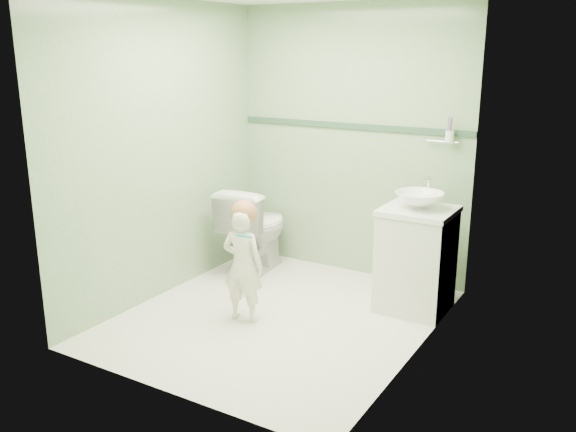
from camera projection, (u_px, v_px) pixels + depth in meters
The scene contains 12 objects.
ground at pixel (278, 317), 4.73m from camera, with size 2.50×2.50×0.00m, color white.
room_shell at pixel (277, 165), 4.41m from camera, with size 2.50×2.54×2.40m.
trim_stripe at pixel (351, 126), 5.40m from camera, with size 2.20×0.02×0.05m, color #2D4F38.
vanity at pixel (416, 261), 4.79m from camera, with size 0.52×0.50×0.80m, color silver.
counter at pixel (419, 211), 4.68m from camera, with size 0.54×0.52×0.04m, color white.
basin at pixel (419, 200), 4.66m from camera, with size 0.37×0.37×0.13m, color white.
faucet at pixel (428, 185), 4.79m from camera, with size 0.03×0.13×0.18m.
cup_holder at pixel (449, 136), 4.92m from camera, with size 0.26×0.07×0.21m.
toilet at pixel (255, 228), 5.65m from camera, with size 0.45×0.79×0.81m, color white.
toddler at pixel (243, 266), 4.59m from camera, with size 0.32×0.21×0.88m, color white.
hair_cap at pixel (244, 213), 4.50m from camera, with size 0.19×0.19×0.19m, color #A3683E.
teal_toothbrush at pixel (244, 235), 4.37m from camera, with size 0.11×0.14×0.08m.
Camera 1 is at (2.30, -3.70, 2.01)m, focal length 38.15 mm.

